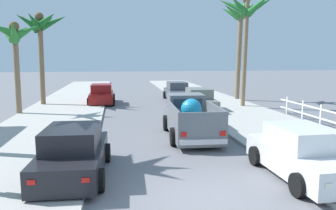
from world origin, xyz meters
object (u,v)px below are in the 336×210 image
car_left_mid (302,154)px  palm_tree_left_back (40,28)px  car_left_far (177,92)px  palm_tree_left_mid (14,38)px  car_left_near (73,154)px  pickup_truck (190,119)px  car_right_near (102,95)px  palm_tree_left_fore (246,14)px  palm_tree_right_fore (239,23)px  car_right_mid (199,101)px

car_left_mid → palm_tree_left_back: bearing=122.6°
car_left_far → palm_tree_left_mid: 13.25m
car_left_near → palm_tree_left_back: 17.22m
palm_tree_left_mid → car_left_mid: bearing=-48.2°
pickup_truck → palm_tree_left_back: bearing=127.4°
car_right_near → car_left_far: same height
car_left_near → palm_tree_left_mid: palm_tree_left_mid is taller
palm_tree_left_fore → palm_tree_left_back: size_ratio=1.15×
palm_tree_right_fore → palm_tree_left_back: size_ratio=1.15×
pickup_truck → car_left_far: bearing=82.0°
palm_tree_right_fore → palm_tree_left_back: bearing=-178.6°
palm_tree_right_fore → palm_tree_left_back: (-15.51, -0.38, -0.69)m
car_left_near → palm_tree_left_fore: (10.40, 12.46, 5.90)m
car_right_mid → palm_tree_left_back: palm_tree_left_back is taller
car_left_mid → palm_tree_left_mid: bearing=131.8°
car_right_mid → palm_tree_left_back: bearing=157.4°
palm_tree_left_fore → palm_tree_left_back: (-14.51, 3.49, -0.88)m
palm_tree_left_fore → palm_tree_left_back: bearing=166.5°
pickup_truck → car_left_near: bearing=-135.8°
car_left_mid → palm_tree_left_back: palm_tree_left_back is taller
palm_tree_right_fore → pickup_truck: bearing=-119.8°
pickup_truck → palm_tree_left_back: palm_tree_left_back is taller
car_right_mid → palm_tree_left_mid: (-11.61, 0.43, 4.07)m
car_left_mid → car_right_mid: (0.03, 12.52, 0.00)m
car_left_mid → palm_tree_left_fore: 15.24m
car_right_near → palm_tree_left_back: size_ratio=0.62×
car_right_near → palm_tree_left_back: (-4.30, -0.19, 5.03)m
car_right_mid → car_left_far: (-0.36, 6.12, 0.00)m
car_left_near → pickup_truck: bearing=44.2°
car_right_near → palm_tree_right_fore: 12.59m
car_left_far → palm_tree_left_back: 11.82m
car_left_far → car_left_mid: bearing=-89.0°
car_left_near → car_left_far: (6.47, 17.53, 0.00)m
car_right_mid → palm_tree_left_fore: size_ratio=0.54×
car_left_mid → car_right_mid: same height
pickup_truck → car_left_far: (1.82, 13.01, -0.10)m
palm_tree_left_fore → car_left_near: bearing=-129.8°
car_right_near → palm_tree_left_fore: 12.35m
car_right_mid → palm_tree_left_mid: bearing=177.9°
car_left_mid → palm_tree_left_fore: palm_tree_left_fore is taller
car_left_near → car_left_mid: 6.90m
car_left_mid → car_left_far: bearing=91.0°
car_right_near → car_right_mid: bearing=-35.5°
car_left_near → palm_tree_left_back: size_ratio=0.62×
car_left_mid → palm_tree_left_mid: palm_tree_left_mid is taller
palm_tree_left_fore → palm_tree_left_back: 14.95m
car_right_mid → palm_tree_left_back: size_ratio=0.62×
car_left_far → palm_tree_left_back: bearing=-171.5°
palm_tree_left_fore → pickup_truck: bearing=-125.9°
palm_tree_left_fore → palm_tree_right_fore: (1.01, 3.87, -0.19)m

